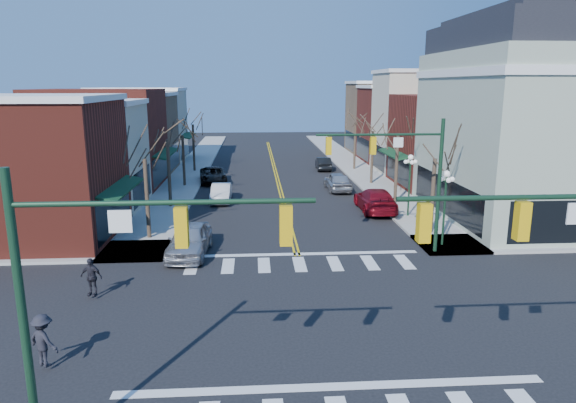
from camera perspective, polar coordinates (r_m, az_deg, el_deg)
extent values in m
plane|color=black|center=(20.43, 2.89, -12.89)|extent=(160.00, 160.00, 0.00)
cube|color=#9E9B93|center=(39.80, -13.17, -0.25)|extent=(3.50, 70.00, 0.15)
cube|color=#9E9B93|center=(40.77, 11.88, 0.13)|extent=(3.50, 70.00, 0.15)
cube|color=maroon|center=(33.18, -27.41, 2.97)|extent=(10.00, 8.50, 8.00)
cube|color=beige|center=(40.36, -23.08, 4.55)|extent=(10.00, 7.00, 7.50)
cube|color=maroon|center=(47.87, -20.05, 6.55)|extent=(10.00, 9.00, 8.50)
cube|color=#87684A|center=(55.84, -17.72, 7.16)|extent=(10.00, 7.50, 7.80)
cube|color=beige|center=(63.36, -16.09, 8.05)|extent=(10.00, 8.00, 8.20)
cube|color=maroon|center=(47.71, 18.11, 6.37)|extent=(10.00, 8.50, 8.00)
cube|color=beige|center=(54.86, 15.19, 8.38)|extent=(10.00, 7.00, 10.00)
cube|color=maroon|center=(62.04, 12.91, 8.27)|extent=(10.00, 8.00, 8.50)
cube|color=#87684A|center=(69.70, 11.04, 9.04)|extent=(10.00, 8.00, 9.00)
cube|color=#9FAC95|center=(37.90, 25.98, 6.47)|extent=(12.00, 14.00, 11.00)
cube|color=white|center=(37.75, 26.60, 12.65)|extent=(12.25, 14.25, 0.50)
cube|color=black|center=(37.87, 26.96, 16.12)|extent=(11.40, 13.40, 1.80)
cube|color=black|center=(37.97, 27.14, 17.76)|extent=(9.80, 11.80, 0.60)
cylinder|color=#14331E|center=(13.14, -27.28, -12.32)|extent=(0.20, 0.20, 7.20)
cylinder|color=#14331E|center=(11.31, -13.50, -0.12)|extent=(6.50, 0.12, 0.12)
cube|color=gold|center=(11.39, -11.74, -2.80)|extent=(0.28, 0.28, 0.90)
cube|color=gold|center=(11.30, -0.23, -2.65)|extent=(0.28, 0.28, 0.90)
cylinder|color=#14331E|center=(12.85, 26.05, 0.44)|extent=(6.50, 0.12, 0.12)
cube|color=gold|center=(12.81, 24.55, -1.97)|extent=(0.28, 0.28, 0.90)
cube|color=gold|center=(11.90, 14.85, -2.29)|extent=(0.28, 0.28, 0.90)
cylinder|color=#14331E|center=(27.92, 16.42, 1.45)|extent=(0.20, 0.20, 7.20)
cylinder|color=#14331E|center=(26.57, 10.16, 7.33)|extent=(6.50, 0.12, 0.12)
cube|color=gold|center=(26.55, 9.43, 6.16)|extent=(0.28, 0.28, 0.90)
cube|color=gold|center=(26.12, 4.54, 6.18)|extent=(0.28, 0.28, 0.90)
cylinder|color=#14331E|center=(29.54, 16.96, -1.16)|extent=(0.12, 0.12, 4.00)
sphere|color=white|center=(29.12, 17.23, 2.95)|extent=(0.36, 0.36, 0.36)
cylinder|color=#14331E|center=(35.54, 13.31, 1.37)|extent=(0.12, 0.12, 4.00)
sphere|color=white|center=(35.18, 13.49, 4.80)|extent=(0.36, 0.36, 0.36)
cylinder|color=#382B21|center=(30.61, -15.38, 0.15)|extent=(0.24, 0.24, 4.76)
cylinder|color=#382B21|center=(38.30, -13.07, 2.99)|extent=(0.24, 0.24, 5.04)
cylinder|color=#382B21|center=(46.16, -11.52, 4.39)|extent=(0.24, 0.24, 4.55)
cylinder|color=#382B21|center=(54.01, -10.43, 5.83)|extent=(0.24, 0.24, 4.90)
cylinder|color=#382B21|center=(31.82, 15.76, 0.48)|extent=(0.24, 0.24, 4.62)
cylinder|color=#382B21|center=(39.26, 11.94, 3.38)|extent=(0.24, 0.24, 5.18)
cylinder|color=#382B21|center=(46.95, 9.31, 4.79)|extent=(0.24, 0.24, 4.83)
cylinder|color=#382B21|center=(54.69, 7.43, 6.05)|extent=(0.24, 0.24, 4.97)
imported|color=#ABAAAF|center=(27.74, -10.90, -4.21)|extent=(2.29, 5.04, 1.68)
imported|color=silver|center=(39.99, -7.45, 0.95)|extent=(1.50, 4.19, 1.38)
imported|color=black|center=(47.94, -8.32, 2.93)|extent=(2.93, 5.35, 1.42)
imported|color=maroon|center=(37.15, 9.68, 0.17)|extent=(2.36, 5.72, 1.65)
imported|color=#A6A7AB|center=(44.07, 5.55, 2.26)|extent=(1.99, 4.75, 1.61)
imported|color=black|center=(54.78, 3.94, 4.23)|extent=(1.55, 4.13, 1.35)
imported|color=black|center=(23.34, -21.03, -7.81)|extent=(1.04, 0.64, 1.65)
imported|color=black|center=(18.41, -25.54, -13.75)|extent=(1.29, 1.11, 1.73)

